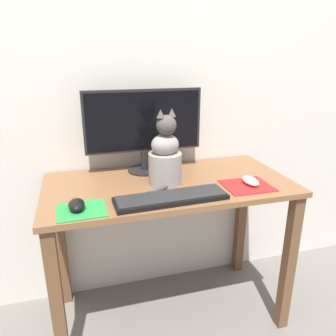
{
  "coord_description": "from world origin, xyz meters",
  "views": [
    {
      "loc": [
        -0.39,
        -1.35,
        1.31
      ],
      "look_at": [
        -0.03,
        -0.1,
        0.85
      ],
      "focal_mm": 35.0,
      "sensor_mm": 36.0,
      "label": 1
    }
  ],
  "objects": [
    {
      "name": "ground_plane",
      "position": [
        0.0,
        0.0,
        0.0
      ],
      "size": [
        12.0,
        12.0,
        0.0
      ],
      "primitive_type": "plane",
      "color": "slate"
    },
    {
      "name": "wall_back",
      "position": [
        0.0,
        0.31,
        1.25
      ],
      "size": [
        7.0,
        0.04,
        2.5
      ],
      "color": "beige",
      "rests_on": "ground_plane"
    },
    {
      "name": "desk",
      "position": [
        0.0,
        0.0,
        0.62
      ],
      "size": [
        1.13,
        0.56,
        0.75
      ],
      "color": "brown",
      "rests_on": "ground_plane"
    },
    {
      "name": "monitor",
      "position": [
        -0.08,
        0.18,
        0.98
      ],
      "size": [
        0.57,
        0.17,
        0.41
      ],
      "color": "black",
      "rests_on": "desk"
    },
    {
      "name": "keyboard",
      "position": [
        -0.05,
        -0.19,
        0.76
      ],
      "size": [
        0.47,
        0.15,
        0.02
      ],
      "rotation": [
        0.0,
        0.0,
        0.04
      ],
      "color": "black",
      "rests_on": "desk"
    },
    {
      "name": "mousepad_left",
      "position": [
        -0.4,
        -0.19,
        0.75
      ],
      "size": [
        0.19,
        0.17,
        0.0
      ],
      "rotation": [
        0.0,
        0.0,
        0.03
      ],
      "color": "#238438",
      "rests_on": "desk"
    },
    {
      "name": "mousepad_right",
      "position": [
        0.33,
        -0.14,
        0.75
      ],
      "size": [
        0.21,
        0.19,
        0.0
      ],
      "rotation": [
        0.0,
        0.0,
        -0.01
      ],
      "color": "red",
      "rests_on": "desk"
    },
    {
      "name": "computer_mouse_left",
      "position": [
        -0.42,
        -0.18,
        0.77
      ],
      "size": [
        0.06,
        0.1,
        0.04
      ],
      "color": "black",
      "rests_on": "mousepad_left"
    },
    {
      "name": "computer_mouse_right",
      "position": [
        0.35,
        -0.13,
        0.77
      ],
      "size": [
        0.06,
        0.11,
        0.03
      ],
      "color": "white",
      "rests_on": "mousepad_right"
    },
    {
      "name": "cat",
      "position": [
        -0.02,
        -0.0,
        0.87
      ],
      "size": [
        0.2,
        0.22,
        0.34
      ],
      "rotation": [
        0.0,
        0.0,
        0.23
      ],
      "color": "gray",
      "rests_on": "desk"
    }
  ]
}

